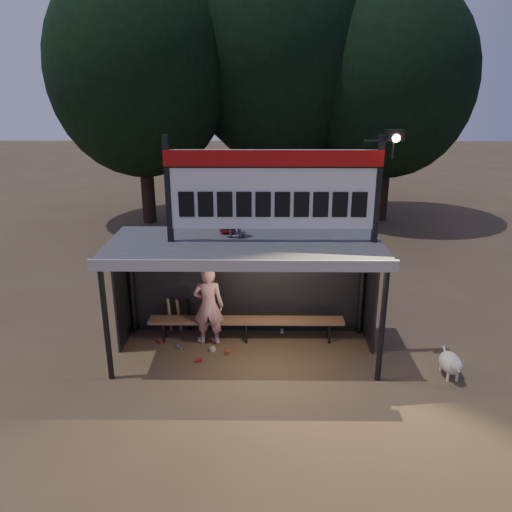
# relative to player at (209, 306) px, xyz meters

# --- Properties ---
(ground) EXTENTS (80.00, 80.00, 0.00)m
(ground) POSITION_rel_player_xyz_m (0.75, -0.41, -0.84)
(ground) COLOR brown
(ground) RESTS_ON ground
(player) EXTENTS (0.63, 0.44, 1.68)m
(player) POSITION_rel_player_xyz_m (0.00, 0.00, 0.00)
(player) COLOR silver
(player) RESTS_ON ground
(child_a) EXTENTS (0.45, 0.36, 0.91)m
(child_a) POSITION_rel_player_xyz_m (0.51, -0.11, 1.93)
(child_a) COLOR gray
(child_a) RESTS_ON dugout_shelter
(child_b) EXTENTS (0.46, 0.34, 0.85)m
(child_b) POSITION_rel_player_xyz_m (0.41, 0.12, 1.91)
(child_b) COLOR #B01B20
(child_b) RESTS_ON dugout_shelter
(dugout_shelter) EXTENTS (5.10, 2.08, 2.32)m
(dugout_shelter) POSITION_rel_player_xyz_m (0.75, -0.16, 1.01)
(dugout_shelter) COLOR #424245
(dugout_shelter) RESTS_ON ground
(scoreboard_assembly) EXTENTS (4.10, 0.27, 1.99)m
(scoreboard_assembly) POSITION_rel_player_xyz_m (1.31, -0.42, 2.48)
(scoreboard_assembly) COLOR black
(scoreboard_assembly) RESTS_ON dugout_shelter
(bench) EXTENTS (4.00, 0.35, 0.48)m
(bench) POSITION_rel_player_xyz_m (0.75, 0.14, -0.41)
(bench) COLOR #886040
(bench) RESTS_ON ground
(tree_left) EXTENTS (6.46, 6.46, 9.27)m
(tree_left) POSITION_rel_player_xyz_m (-3.25, 9.59, 4.67)
(tree_left) COLOR #301E15
(tree_left) RESTS_ON ground
(tree_mid) EXTENTS (7.22, 7.22, 10.36)m
(tree_mid) POSITION_rel_player_xyz_m (1.75, 11.09, 5.33)
(tree_mid) COLOR black
(tree_mid) RESTS_ON ground
(tree_right) EXTENTS (6.08, 6.08, 8.72)m
(tree_right) POSITION_rel_player_xyz_m (5.75, 10.09, 4.35)
(tree_right) COLOR black
(tree_right) RESTS_ON ground
(dog) EXTENTS (0.36, 0.81, 0.49)m
(dog) POSITION_rel_player_xyz_m (4.47, -1.21, -0.56)
(dog) COLOR beige
(dog) RESTS_ON ground
(bats) EXTENTS (0.47, 0.32, 0.84)m
(bats) POSITION_rel_player_xyz_m (-0.68, 0.41, -0.41)
(bats) COLOR #9D7949
(bats) RESTS_ON ground
(litter) EXTENTS (2.62, 1.32, 0.08)m
(litter) POSITION_rel_player_xyz_m (0.01, -0.17, -0.80)
(litter) COLOR #AA2B1D
(litter) RESTS_ON ground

